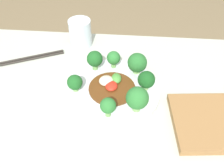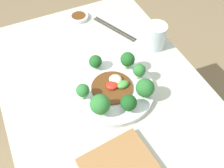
{
  "view_description": "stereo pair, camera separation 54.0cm",
  "coord_description": "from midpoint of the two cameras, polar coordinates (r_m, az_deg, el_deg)",
  "views": [
    {
      "loc": [
        0.06,
        -0.51,
        1.3
      ],
      "look_at": [
        0.02,
        0.02,
        0.79
      ],
      "focal_mm": 42.0,
      "sensor_mm": 36.0,
      "label": 1
    },
    {
      "loc": [
        0.49,
        -0.2,
        1.43
      ],
      "look_at": [
        0.02,
        0.02,
        0.79
      ],
      "focal_mm": 42.0,
      "sensor_mm": 36.0,
      "label": 2
    }
  ],
  "objects": [
    {
      "name": "stirfry_center",
      "position": [
        0.75,
        -17.91,
        -11.24
      ],
      "size": [
        0.13,
        0.13,
        0.02
      ],
      "color": "#5B3314",
      "rests_on": "plate"
    },
    {
      "name": "cutting_board",
      "position": [
        0.67,
        5.94,
        -20.87
      ],
      "size": [
        0.28,
        0.21,
        0.02
      ],
      "color": "olive",
      "rests_on": "table"
    },
    {
      "name": "broccoli_east",
      "position": [
        0.7,
        -10.76,
        -10.8
      ],
      "size": [
        0.05,
        0.05,
        0.06
      ],
      "color": "#89B76B",
      "rests_on": "plate"
    },
    {
      "name": "broccoli_northwest",
      "position": [
        0.79,
        -20.54,
        -4.91
      ],
      "size": [
        0.05,
        0.05,
        0.06
      ],
      "color": "#70A356",
      "rests_on": "plate"
    },
    {
      "name": "broccoli_southeast",
      "position": [
        0.66,
        -14.57,
        -15.78
      ],
      "size": [
        0.06,
        0.06,
        0.07
      ],
      "color": "#89B76B",
      "rests_on": "plate"
    },
    {
      "name": "drinking_glass",
      "position": [
        0.92,
        -21.33,
        2.16
      ],
      "size": [
        0.08,
        0.08,
        0.09
      ],
      "color": "silver",
      "rests_on": "table"
    },
    {
      "name": "table",
      "position": [
        1.09,
        -14.28,
        -24.45
      ],
      "size": [
        0.93,
        0.65,
        0.75
      ],
      "color": "#B7BCAD",
      "rests_on": "ground_plane"
    },
    {
      "name": "broccoli_northeast",
      "position": [
        0.74,
        -11.61,
        -6.14
      ],
      "size": [
        0.06,
        0.06,
        0.07
      ],
      "color": "#7AAD5B",
      "rests_on": "plate"
    },
    {
      "name": "broccoli_north",
      "position": [
        0.78,
        -16.37,
        -4.7
      ],
      "size": [
        0.04,
        0.04,
        0.06
      ],
      "color": "#70A356",
      "rests_on": "plate"
    },
    {
      "name": "plate",
      "position": [
        0.76,
        -17.62,
        -12.48
      ],
      "size": [
        0.27,
        0.27,
        0.02
      ],
      "color": "silver",
      "rests_on": "table"
    },
    {
      "name": "chopsticks",
      "position": [
        0.96,
        -30.73,
        -3.24
      ],
      "size": [
        0.2,
        0.1,
        0.01
      ],
      "color": "#2D2823",
      "rests_on": "table"
    },
    {
      "name": "broccoli_west",
      "position": [
        0.76,
        -25.88,
        -10.47
      ],
      "size": [
        0.04,
        0.04,
        0.05
      ],
      "color": "#89B76B",
      "rests_on": "plate"
    },
    {
      "name": "broccoli_south",
      "position": [
        0.68,
        -21.16,
        -16.96
      ],
      "size": [
        0.04,
        0.04,
        0.06
      ],
      "color": "#70A356",
      "rests_on": "plate"
    }
  ]
}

